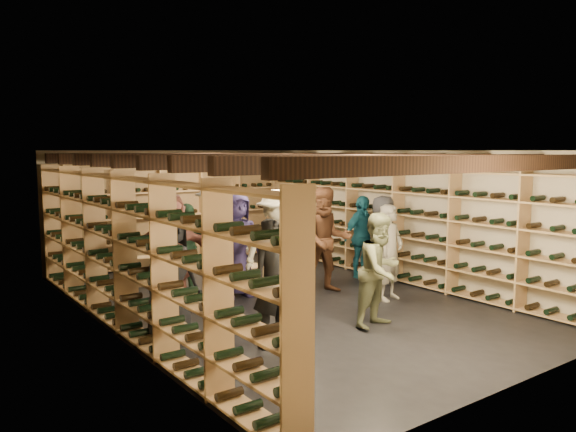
# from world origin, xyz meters

# --- Properties ---
(ground) EXTENTS (8.00, 8.00, 0.00)m
(ground) POSITION_xyz_m (0.00, 0.00, 0.00)
(ground) COLOR black
(ground) RESTS_ON ground
(walls) EXTENTS (5.52, 8.02, 2.40)m
(walls) POSITION_xyz_m (0.00, 0.00, 1.20)
(walls) COLOR #BEB194
(walls) RESTS_ON ground
(ceiling) EXTENTS (5.50, 8.00, 0.01)m
(ceiling) POSITION_xyz_m (0.00, 0.00, 2.40)
(ceiling) COLOR beige
(ceiling) RESTS_ON walls
(ceiling_joists) EXTENTS (5.40, 7.12, 0.18)m
(ceiling_joists) POSITION_xyz_m (0.00, 0.00, 2.26)
(ceiling_joists) COLOR black
(ceiling_joists) RESTS_ON ground
(wine_rack_left) EXTENTS (0.32, 7.50, 2.15)m
(wine_rack_left) POSITION_xyz_m (-2.57, 0.00, 1.08)
(wine_rack_left) COLOR tan
(wine_rack_left) RESTS_ON ground
(wine_rack_right) EXTENTS (0.32, 7.50, 2.15)m
(wine_rack_right) POSITION_xyz_m (2.57, 0.00, 1.08)
(wine_rack_right) COLOR tan
(wine_rack_right) RESTS_ON ground
(wine_rack_back) EXTENTS (4.70, 0.30, 2.15)m
(wine_rack_back) POSITION_xyz_m (0.00, 3.83, 1.07)
(wine_rack_back) COLOR tan
(wine_rack_back) RESTS_ON ground
(crate_stack_left) EXTENTS (0.56, 0.43, 0.51)m
(crate_stack_left) POSITION_xyz_m (-1.31, 2.38, 0.26)
(crate_stack_left) COLOR tan
(crate_stack_left) RESTS_ON ground
(crate_stack_right) EXTENTS (0.59, 0.50, 0.34)m
(crate_stack_right) POSITION_xyz_m (0.18, 1.30, 0.17)
(crate_stack_right) COLOR tan
(crate_stack_right) RESTS_ON ground
(crate_loose) EXTENTS (0.57, 0.46, 0.17)m
(crate_loose) POSITION_xyz_m (0.09, 1.81, 0.09)
(crate_loose) COLOR tan
(crate_loose) RESTS_ON ground
(person_0) EXTENTS (0.89, 0.69, 1.63)m
(person_0) POSITION_xyz_m (-2.18, -0.53, 0.81)
(person_0) COLOR black
(person_0) RESTS_ON ground
(person_1) EXTENTS (0.59, 0.40, 1.58)m
(person_1) POSITION_xyz_m (-1.30, -1.58, 0.79)
(person_1) COLOR black
(person_1) RESTS_ON ground
(person_2) EXTENTS (0.85, 0.71, 1.57)m
(person_2) POSITION_xyz_m (0.32, -1.79, 0.78)
(person_2) COLOR #5D603E
(person_2) RESTS_ON ground
(person_3) EXTENTS (1.19, 0.73, 1.79)m
(person_3) POSITION_xyz_m (-0.08, 0.10, 0.89)
(person_3) COLOR beige
(person_3) RESTS_ON ground
(person_4) EXTENTS (0.95, 0.48, 1.56)m
(person_4) POSITION_xyz_m (2.18, 0.55, 0.78)
(person_4) COLOR #1B687F
(person_4) RESTS_ON ground
(person_5) EXTENTS (1.74, 1.11, 1.79)m
(person_5) POSITION_xyz_m (-1.66, 0.63, 0.90)
(person_5) COLOR brown
(person_5) RESTS_ON ground
(person_6) EXTENTS (0.94, 0.70, 1.74)m
(person_6) POSITION_xyz_m (-0.43, 0.76, 0.87)
(person_6) COLOR #29224E
(person_6) RESTS_ON ground
(person_7) EXTENTS (0.64, 0.50, 1.55)m
(person_7) POSITION_xyz_m (1.44, -0.91, 0.77)
(person_7) COLOR gray
(person_7) RESTS_ON ground
(person_8) EXTENTS (1.08, 0.98, 1.79)m
(person_8) POSITION_xyz_m (0.93, 0.08, 0.90)
(person_8) COLOR #4A2A19
(person_8) RESTS_ON ground
(person_9) EXTENTS (1.25, 0.75, 1.90)m
(person_9) POSITION_xyz_m (-0.52, 1.30, 0.95)
(person_9) COLOR #B5B3A5
(person_9) RESTS_ON ground
(person_10) EXTENTS (0.97, 0.64, 1.54)m
(person_10) POSITION_xyz_m (-1.07, 1.30, 0.77)
(person_10) COLOR #22442D
(person_10) RESTS_ON ground
(person_11) EXTENTS (1.49, 0.57, 1.58)m
(person_11) POSITION_xyz_m (1.00, 1.13, 0.79)
(person_11) COLOR slate
(person_11) RESTS_ON ground
(person_12) EXTENTS (0.92, 0.77, 1.60)m
(person_12) POSITION_xyz_m (2.18, -0.00, 0.80)
(person_12) COLOR #37373C
(person_12) RESTS_ON ground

